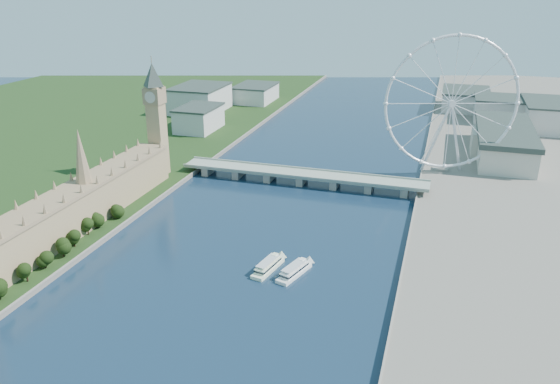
% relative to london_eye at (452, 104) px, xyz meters
% --- Properties ---
extents(tree_row, '(9.09, 217.09, 21.23)m').
position_rel_london_eye_xyz_m(tree_row, '(-232.98, -281.08, -58.45)').
color(tree_row, '#1B310E').
rests_on(tree_row, ground).
extents(parliament_range, '(24.00, 200.00, 70.00)m').
position_rel_london_eye_xyz_m(parliament_range, '(-247.98, -185.08, -49.04)').
color(parliament_range, tan).
rests_on(parliament_range, ground).
extents(big_ben, '(20.02, 20.02, 110.00)m').
position_rel_london_eye_xyz_m(big_ben, '(-247.98, -77.08, -0.95)').
color(big_ben, tan).
rests_on(big_ben, ground).
extents(westminster_bridge, '(220.00, 22.00, 9.50)m').
position_rel_london_eye_xyz_m(westminster_bridge, '(-119.98, -55.08, -60.89)').
color(westminster_bridge, gray).
rests_on(westminster_bridge, ground).
extents(london_eye, '(113.60, 39.12, 124.30)m').
position_rel_london_eye_xyz_m(london_eye, '(0.00, 0.00, 0.00)').
color(london_eye, silver).
rests_on(london_eye, ground).
extents(county_hall, '(54.00, 144.00, 35.00)m').
position_rel_london_eye_xyz_m(county_hall, '(55.02, 74.92, -67.52)').
color(county_hall, beige).
rests_on(county_hall, ground).
extents(city_skyline, '(505.00, 280.00, 32.00)m').
position_rel_london_eye_xyz_m(city_skyline, '(-80.75, 205.00, -50.56)').
color(city_skyline, beige).
rests_on(city_skyline, ground).
extents(tour_boat_near, '(14.55, 33.50, 7.21)m').
position_rel_london_eye_xyz_m(tour_boat_near, '(-100.20, -211.26, -67.52)').
color(tour_boat_near, white).
rests_on(tour_boat_near, ground).
extents(tour_boat_far, '(17.62, 33.48, 7.20)m').
position_rel_london_eye_xyz_m(tour_boat_far, '(-82.94, -212.06, -67.52)').
color(tour_boat_far, white).
rests_on(tour_boat_far, ground).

